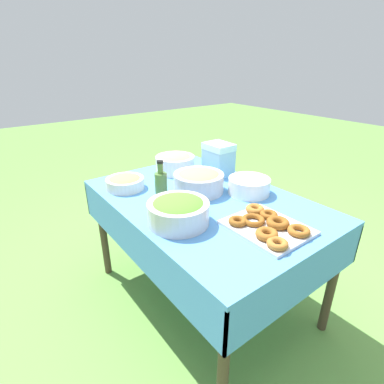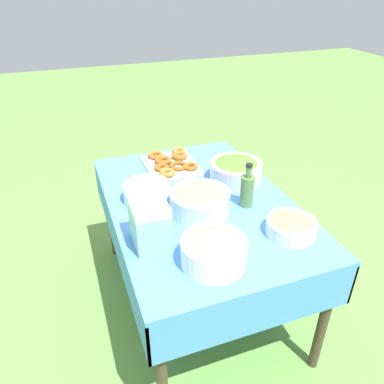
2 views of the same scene
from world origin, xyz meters
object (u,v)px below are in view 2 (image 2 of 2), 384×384
at_px(pasta_bowl, 214,250).
at_px(olive_oil_bottle, 247,190).
at_px(cooler_box, 149,223).
at_px(bread_bowl, 200,200).
at_px(plate_stack, 147,192).
at_px(salad_bowl, 236,169).
at_px(donut_platter, 171,163).
at_px(fruit_bowl, 292,226).

bearing_deg(pasta_bowl, olive_oil_bottle, 136.75).
relative_size(olive_oil_bottle, cooler_box, 1.10).
relative_size(bread_bowl, cooler_box, 1.38).
relative_size(pasta_bowl, bread_bowl, 0.91).
height_order(pasta_bowl, bread_bowl, bread_bowl).
distance_m(plate_stack, cooler_box, 0.38).
height_order(salad_bowl, donut_platter, salad_bowl).
bearing_deg(plate_stack, cooler_box, -11.69).
bearing_deg(fruit_bowl, pasta_bowl, -80.90).
bearing_deg(donut_platter, plate_stack, -34.94).
xyz_separation_m(olive_oil_bottle, cooler_box, (0.14, -0.55, 0.02)).
bearing_deg(salad_bowl, donut_platter, -135.30).
bearing_deg(plate_stack, pasta_bowl, 13.37).
distance_m(donut_platter, cooler_box, 0.78).
xyz_separation_m(pasta_bowl, bread_bowl, (-0.38, 0.09, 0.00)).
height_order(fruit_bowl, cooler_box, cooler_box).
height_order(olive_oil_bottle, bread_bowl, olive_oil_bottle).
xyz_separation_m(donut_platter, fruit_bowl, (0.86, 0.32, 0.02)).
bearing_deg(plate_stack, donut_platter, 145.06).
relative_size(pasta_bowl, cooler_box, 1.27).
bearing_deg(salad_bowl, fruit_bowl, 1.92).
relative_size(donut_platter, bread_bowl, 1.32).
height_order(donut_platter, olive_oil_bottle, olive_oil_bottle).
height_order(salad_bowl, plate_stack, salad_bowl).
height_order(plate_stack, bread_bowl, bread_bowl).
distance_m(olive_oil_bottle, fruit_bowl, 0.31).
height_order(donut_platter, bread_bowl, bread_bowl).
height_order(salad_bowl, pasta_bowl, pasta_bowl).
height_order(donut_platter, plate_stack, plate_stack).
height_order(salad_bowl, bread_bowl, bread_bowl).
bearing_deg(bread_bowl, donut_platter, 178.18).
distance_m(pasta_bowl, bread_bowl, 0.39).
distance_m(salad_bowl, plate_stack, 0.54).
xyz_separation_m(plate_stack, cooler_box, (0.36, -0.08, 0.06)).
relative_size(donut_platter, fruit_bowl, 1.70).
relative_size(pasta_bowl, olive_oil_bottle, 1.15).
distance_m(pasta_bowl, olive_oil_bottle, 0.49).
distance_m(pasta_bowl, plate_stack, 0.60).
relative_size(salad_bowl, olive_oil_bottle, 1.26).
distance_m(pasta_bowl, donut_platter, 0.94).
xyz_separation_m(pasta_bowl, olive_oil_bottle, (-0.36, 0.34, 0.02)).
relative_size(fruit_bowl, cooler_box, 1.07).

